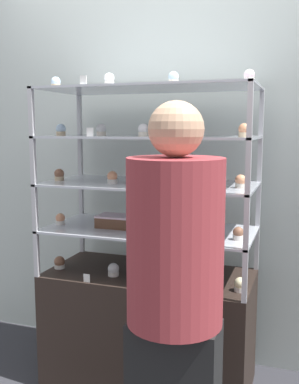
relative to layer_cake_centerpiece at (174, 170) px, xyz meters
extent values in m
plane|color=#2D2D33|center=(-0.12, -0.06, -1.24)|extent=(20.00, 20.00, 0.00)
cube|color=#A8B2AD|center=(-0.12, 0.36, 0.06)|extent=(8.00, 0.05, 2.60)
cube|color=black|center=(-0.12, -0.06, -0.91)|extent=(1.14, 0.55, 0.66)
cube|color=#B7B7BC|center=(-0.68, 0.21, -0.45)|extent=(0.02, 0.02, 0.25)
cube|color=#B7B7BC|center=(0.44, 0.21, -0.45)|extent=(0.02, 0.02, 0.25)
cube|color=#B7B7BC|center=(-0.68, -0.32, -0.45)|extent=(0.02, 0.02, 0.25)
cube|color=#B7B7BC|center=(0.44, -0.32, -0.45)|extent=(0.02, 0.02, 0.25)
cube|color=#B7BCC6|center=(-0.12, -0.06, -0.33)|extent=(1.14, 0.55, 0.01)
cube|color=#B7B7BC|center=(-0.68, 0.21, -0.20)|extent=(0.02, 0.02, 0.25)
cube|color=#B7B7BC|center=(0.44, 0.21, -0.20)|extent=(0.02, 0.02, 0.25)
cube|color=#B7B7BC|center=(-0.68, -0.32, -0.20)|extent=(0.02, 0.02, 0.25)
cube|color=#B7B7BC|center=(0.44, -0.32, -0.20)|extent=(0.02, 0.02, 0.25)
cube|color=#B7BCC6|center=(-0.12, -0.06, -0.08)|extent=(1.14, 0.55, 0.01)
cube|color=#B7B7BC|center=(-0.68, 0.21, 0.06)|extent=(0.02, 0.02, 0.25)
cube|color=#B7B7BC|center=(0.44, 0.21, 0.06)|extent=(0.02, 0.02, 0.25)
cube|color=#B7B7BC|center=(-0.68, -0.32, 0.06)|extent=(0.02, 0.02, 0.25)
cube|color=#B7B7BC|center=(0.44, -0.32, 0.06)|extent=(0.02, 0.02, 0.25)
cube|color=#B7BCC6|center=(-0.12, -0.06, 0.18)|extent=(1.14, 0.55, 0.01)
cube|color=#B7B7BC|center=(-0.68, 0.21, 0.31)|extent=(0.02, 0.02, 0.25)
cube|color=#B7B7BC|center=(0.44, 0.21, 0.31)|extent=(0.02, 0.02, 0.25)
cube|color=#B7B7BC|center=(-0.68, -0.32, 0.31)|extent=(0.02, 0.02, 0.25)
cube|color=#B7B7BC|center=(0.44, -0.32, 0.31)|extent=(0.02, 0.02, 0.25)
cube|color=#B7BCC6|center=(-0.12, -0.06, 0.43)|extent=(1.14, 0.55, 0.01)
cylinder|color=#C66660|center=(0.00, 0.00, -0.01)|extent=(0.16, 0.16, 0.12)
cylinder|color=silver|center=(0.00, 0.00, 0.06)|extent=(0.17, 0.17, 0.02)
cube|color=brown|center=(-0.32, -0.09, -0.30)|extent=(0.19, 0.14, 0.06)
cube|color=silver|center=(-0.32, -0.09, -0.26)|extent=(0.19, 0.14, 0.01)
cylinder|color=white|center=(-0.64, -0.15, -0.57)|extent=(0.06, 0.06, 0.02)
sphere|color=#8C5B42|center=(-0.64, -0.15, -0.54)|extent=(0.06, 0.06, 0.06)
cylinder|color=white|center=(-0.29, -0.17, -0.57)|extent=(0.06, 0.06, 0.02)
sphere|color=white|center=(-0.29, -0.17, -0.54)|extent=(0.06, 0.06, 0.06)
cylinder|color=#CCB28C|center=(0.06, -0.15, -0.57)|extent=(0.06, 0.06, 0.02)
sphere|color=silver|center=(0.06, -0.15, -0.54)|extent=(0.06, 0.06, 0.06)
cylinder|color=white|center=(0.40, -0.18, -0.57)|extent=(0.06, 0.06, 0.02)
sphere|color=#F4EAB2|center=(0.40, -0.18, -0.54)|extent=(0.06, 0.06, 0.06)
cube|color=white|center=(-0.38, -0.31, -0.56)|extent=(0.04, 0.00, 0.04)
cylinder|color=white|center=(-0.64, -0.14, -0.31)|extent=(0.05, 0.05, 0.02)
sphere|color=#E5996B|center=(-0.64, -0.14, -0.29)|extent=(0.05, 0.05, 0.05)
cylinder|color=#CCB28C|center=(-0.12, -0.12, -0.31)|extent=(0.05, 0.05, 0.02)
sphere|color=#E5996B|center=(-0.12, -0.12, -0.29)|extent=(0.05, 0.05, 0.05)
cylinder|color=white|center=(0.38, -0.15, -0.31)|extent=(0.05, 0.05, 0.02)
sphere|color=#8C5B42|center=(0.38, -0.15, -0.29)|extent=(0.05, 0.05, 0.05)
cube|color=white|center=(0.22, -0.31, -0.30)|extent=(0.04, 0.00, 0.04)
cylinder|color=#CCB28C|center=(-0.64, -0.13, -0.06)|extent=(0.05, 0.05, 0.02)
sphere|color=#8C5B42|center=(-0.64, -0.13, -0.03)|extent=(0.06, 0.06, 0.06)
cylinder|color=white|center=(-0.30, -0.16, -0.06)|extent=(0.05, 0.05, 0.02)
sphere|color=#E5996B|center=(-0.30, -0.16, -0.03)|extent=(0.06, 0.06, 0.06)
cylinder|color=beige|center=(0.38, -0.11, -0.06)|extent=(0.05, 0.05, 0.02)
sphere|color=#E5996B|center=(0.38, -0.11, -0.03)|extent=(0.06, 0.06, 0.06)
cube|color=white|center=(0.13, -0.31, -0.05)|extent=(0.04, 0.00, 0.04)
cylinder|color=#CCB28C|center=(-0.63, -0.12, 0.20)|extent=(0.05, 0.05, 0.02)
sphere|color=silver|center=(-0.63, -0.12, 0.22)|extent=(0.05, 0.05, 0.05)
cylinder|color=beige|center=(-0.38, -0.11, 0.20)|extent=(0.05, 0.05, 0.02)
sphere|color=white|center=(-0.38, -0.11, 0.22)|extent=(0.05, 0.05, 0.05)
cylinder|color=beige|center=(-0.11, -0.19, 0.20)|extent=(0.05, 0.05, 0.02)
sphere|color=white|center=(-0.11, -0.19, 0.22)|extent=(0.05, 0.05, 0.05)
cylinder|color=beige|center=(0.13, -0.18, 0.20)|extent=(0.05, 0.05, 0.02)
sphere|color=#F4EAB2|center=(0.13, -0.18, 0.22)|extent=(0.05, 0.05, 0.05)
cylinder|color=#CCB28C|center=(0.40, -0.20, 0.20)|extent=(0.05, 0.05, 0.02)
sphere|color=#E5996B|center=(0.40, -0.20, 0.22)|extent=(0.05, 0.05, 0.05)
cube|color=white|center=(-0.35, -0.31, 0.21)|extent=(0.04, 0.00, 0.04)
cylinder|color=#CCB28C|center=(-0.65, -0.13, 0.45)|extent=(0.05, 0.05, 0.03)
sphere|color=silver|center=(-0.65, -0.13, 0.48)|extent=(0.05, 0.05, 0.05)
cylinder|color=white|center=(-0.29, -0.19, 0.45)|extent=(0.05, 0.05, 0.03)
sphere|color=white|center=(-0.29, -0.19, 0.48)|extent=(0.05, 0.05, 0.05)
cylinder|color=beige|center=(0.04, -0.14, 0.45)|extent=(0.05, 0.05, 0.03)
sphere|color=silver|center=(0.04, -0.14, 0.48)|extent=(0.05, 0.05, 0.05)
cylinder|color=white|center=(0.40, -0.10, 0.45)|extent=(0.05, 0.05, 0.03)
sphere|color=silver|center=(0.40, -0.10, 0.48)|extent=(0.05, 0.05, 0.05)
cube|color=white|center=(-0.38, -0.31, 0.46)|extent=(0.04, 0.00, 0.04)
torus|color=brown|center=(0.21, 0.02, 0.46)|extent=(0.12, 0.12, 0.03)
cylinder|color=#993338|center=(0.23, -0.78, -0.19)|extent=(0.36, 0.36, 0.63)
sphere|color=tan|center=(0.23, -0.78, 0.22)|extent=(0.21, 0.21, 0.21)
camera|label=1|loc=(0.68, -2.35, 0.23)|focal=42.00mm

